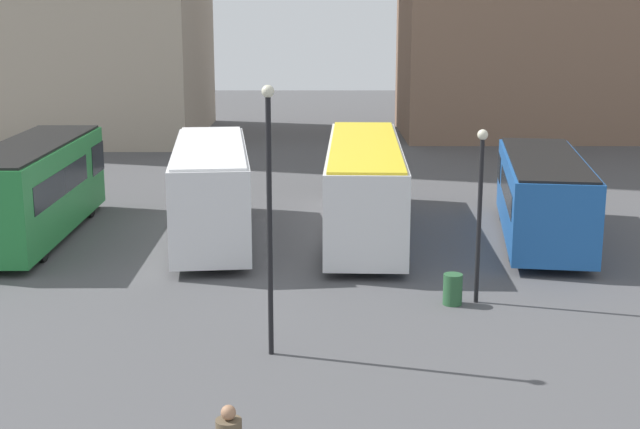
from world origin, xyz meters
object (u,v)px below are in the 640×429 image
object	(u,v)px
lamp_post_0	(266,202)
trash_bin	(450,289)
bus_1	(208,188)
bus_0	(31,187)
bus_3	(540,195)
lamp_post_1	(477,200)
bus_2	(361,184)

from	to	relation	value
lamp_post_0	trash_bin	distance (m)	6.72
lamp_post_0	bus_1	bearing A→B (deg)	103.77
bus_0	bus_1	size ratio (longest dim) A/B	1.01
bus_3	lamp_post_0	size ratio (longest dim) A/B	1.54
bus_0	bus_1	bearing A→B (deg)	-92.71
lamp_post_0	trash_bin	size ratio (longest dim) A/B	7.29
lamp_post_0	lamp_post_1	bearing A→B (deg)	34.82
bus_3	lamp_post_1	distance (m)	7.69
bus_1	lamp_post_0	world-z (taller)	lamp_post_0
bus_1	trash_bin	size ratio (longest dim) A/B	11.76
bus_0	lamp_post_1	xyz separation A→B (m)	(14.21, -7.24, 1.05)
bus_1	bus_3	bearing A→B (deg)	-97.39
bus_0	bus_3	distance (m)	17.61
bus_0	lamp_post_0	xyz separation A→B (m)	(8.82, -10.99, 1.81)
bus_2	lamp_post_0	xyz separation A→B (m)	(-2.70, -11.68, 1.84)
bus_2	bus_3	size ratio (longest dim) A/B	1.27
bus_0	lamp_post_0	world-z (taller)	lamp_post_0
bus_0	bus_3	xyz separation A→B (m)	(17.61, -0.45, -0.21)
bus_1	lamp_post_0	bearing A→B (deg)	-172.53
bus_1	lamp_post_1	world-z (taller)	lamp_post_1
bus_1	bus_2	xyz separation A→B (m)	(5.33, 0.92, -0.02)
bus_1	lamp_post_1	size ratio (longest dim) A/B	2.11
bus_2	lamp_post_0	distance (m)	12.12
bus_0	bus_3	bearing A→B (deg)	-92.00
lamp_post_0	lamp_post_1	size ratio (longest dim) A/B	1.31
lamp_post_0	bus_3	bearing A→B (deg)	50.18
bus_2	bus_3	xyz separation A→B (m)	(6.08, -1.14, -0.18)
bus_0	bus_2	xyz separation A→B (m)	(11.52, 0.69, -0.03)
lamp_post_1	bus_1	bearing A→B (deg)	138.89
bus_2	trash_bin	xyz separation A→B (m)	(2.02, -8.11, -1.34)
lamp_post_1	trash_bin	distance (m)	2.52
bus_3	trash_bin	size ratio (longest dim) A/B	11.23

